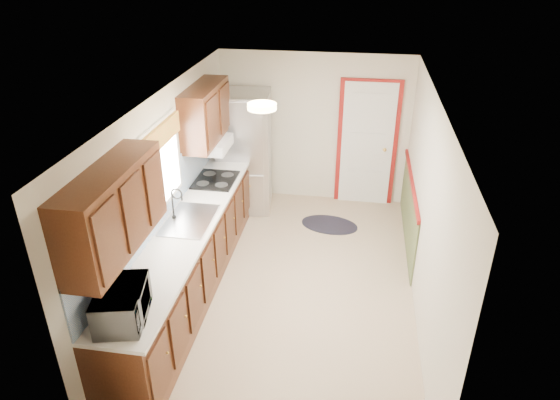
% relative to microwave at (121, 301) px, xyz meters
% --- Properties ---
extents(room_shell, '(3.20, 5.20, 2.52)m').
position_rel_microwave_xyz_m(room_shell, '(1.20, 1.95, 0.06)').
color(room_shell, tan).
rests_on(room_shell, ground).
extents(kitchen_run, '(0.63, 4.00, 2.20)m').
position_rel_microwave_xyz_m(kitchen_run, '(-0.04, 1.66, -0.33)').
color(kitchen_run, '#3C1B0D').
rests_on(kitchen_run, ground).
extents(back_wall_trim, '(1.12, 2.30, 2.08)m').
position_rel_microwave_xyz_m(back_wall_trim, '(2.19, 4.16, -0.25)').
color(back_wall_trim, maroon).
rests_on(back_wall_trim, ground).
extents(ceiling_fixture, '(0.30, 0.30, 0.06)m').
position_rel_microwave_xyz_m(ceiling_fixture, '(0.90, 1.75, 1.22)').
color(ceiling_fixture, '#FFD88C').
rests_on(ceiling_fixture, room_shell).
extents(microwave, '(0.44, 0.64, 0.39)m').
position_rel_microwave_xyz_m(microwave, '(0.00, 0.00, 0.00)').
color(microwave, white).
rests_on(microwave, kitchen_run).
extents(refrigerator, '(0.86, 0.83, 1.88)m').
position_rel_microwave_xyz_m(refrigerator, '(0.18, 3.93, -0.20)').
color(refrigerator, '#B7B7BC').
rests_on(refrigerator, ground).
extents(rug, '(0.95, 0.70, 0.01)m').
position_rel_microwave_xyz_m(rug, '(1.57, 3.52, -1.13)').
color(rug, black).
rests_on(rug, ground).
extents(cooktop, '(0.54, 0.65, 0.02)m').
position_rel_microwave_xyz_m(cooktop, '(0.01, 2.86, -0.19)').
color(cooktop, black).
rests_on(cooktop, kitchen_run).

